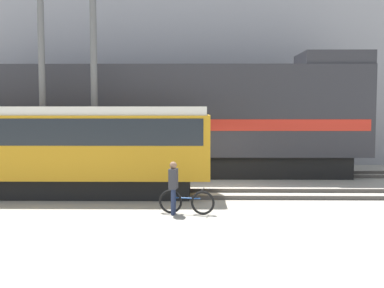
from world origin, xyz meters
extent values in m
plane|color=#9E998C|center=(0.00, 0.00, 0.00)|extent=(120.00, 120.00, 0.00)
cube|color=#47423D|center=(0.00, -2.14, 0.07)|extent=(60.00, 0.07, 0.14)
cube|color=#47423D|center=(0.00, -0.70, 0.07)|extent=(60.00, 0.07, 0.14)
cube|color=#47423D|center=(0.00, 3.07, 0.07)|extent=(60.00, 0.07, 0.14)
cube|color=#47423D|center=(0.00, 4.51, 0.07)|extent=(60.00, 0.07, 0.14)
cube|color=#99999E|center=(0.00, 11.18, 6.12)|extent=(32.96, 6.00, 12.25)
cube|color=black|center=(-3.35, 3.79, 0.50)|extent=(18.86, 2.55, 1.00)
cube|color=#2D2D33|center=(-3.35, 3.79, 3.03)|extent=(20.50, 3.00, 4.06)
cube|color=red|center=(-3.35, 3.79, 2.42)|extent=(20.09, 3.04, 0.50)
cube|color=#2D2D33|center=(5.40, 3.79, 5.36)|extent=(3.00, 2.85, 0.60)
cube|color=black|center=(-6.22, -1.42, 0.35)|extent=(10.30, 2.00, 0.70)
cube|color=orange|center=(-6.22, -1.42, 1.80)|extent=(11.70, 2.50, 2.21)
cube|color=#1E2328|center=(-6.22, -1.42, 2.36)|extent=(11.23, 2.54, 0.90)
cube|color=silver|center=(-6.22, -1.42, 3.06)|extent=(11.47, 2.38, 0.30)
torus|color=black|center=(-0.64, -4.48, 0.36)|extent=(0.72, 0.20, 0.71)
torus|color=black|center=(-1.60, -4.30, 0.36)|extent=(0.72, 0.20, 0.71)
cylinder|color=#1E4C99|center=(-1.12, -4.39, 0.48)|extent=(0.82, 0.18, 0.04)
cylinder|color=#1E4C99|center=(-1.45, -4.33, 0.52)|extent=(0.03, 0.03, 0.32)
cylinder|color=#262626|center=(-0.64, -4.48, 0.76)|extent=(0.10, 0.44, 0.02)
cylinder|color=#232D4C|center=(-1.50, -4.39, 0.39)|extent=(0.11, 0.11, 0.77)
cylinder|color=#232D4C|center=(-1.53, -4.55, 0.39)|extent=(0.11, 0.11, 0.77)
cube|color=#333338|center=(-1.51, -4.47, 1.07)|extent=(0.28, 0.39, 0.60)
sphere|color=#8C664C|center=(-1.51, -4.47, 1.48)|extent=(0.21, 0.21, 0.21)
cylinder|color=#595959|center=(-7.19, 1.19, 3.58)|extent=(0.23, 0.23, 7.17)
cylinder|color=#595959|center=(-7.16, 1.19, 4.11)|extent=(0.26, 0.26, 8.22)
cylinder|color=#595959|center=(-5.03, 1.19, 4.28)|extent=(0.27, 0.27, 8.56)
camera|label=1|loc=(-0.79, -18.53, 3.15)|focal=45.00mm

